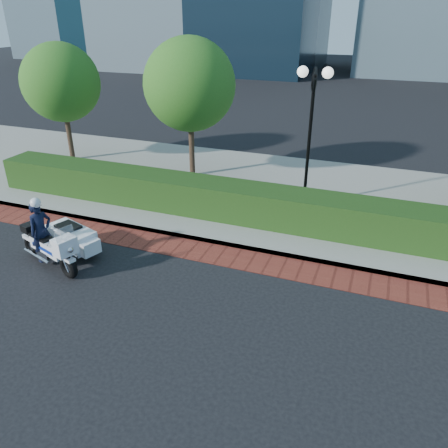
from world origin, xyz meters
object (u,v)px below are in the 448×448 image
(lamppost, at_px, (311,117))
(tree_b, at_px, (190,85))
(tree_a, at_px, (61,83))
(police_motorcycle, at_px, (57,239))

(lamppost, distance_m, tree_b, 4.71)
(lamppost, distance_m, tree_a, 10.09)
(police_motorcycle, bearing_deg, tree_b, 102.56)
(lamppost, height_order, tree_a, tree_a)
(tree_a, distance_m, police_motorcycle, 8.64)
(lamppost, relative_size, police_motorcycle, 1.94)
(police_motorcycle, bearing_deg, lamppost, 64.38)
(tree_a, bearing_deg, lamppost, -7.41)
(tree_a, height_order, police_motorcycle, tree_a)
(lamppost, xyz_separation_m, police_motorcycle, (-5.17, -5.37, -2.34))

